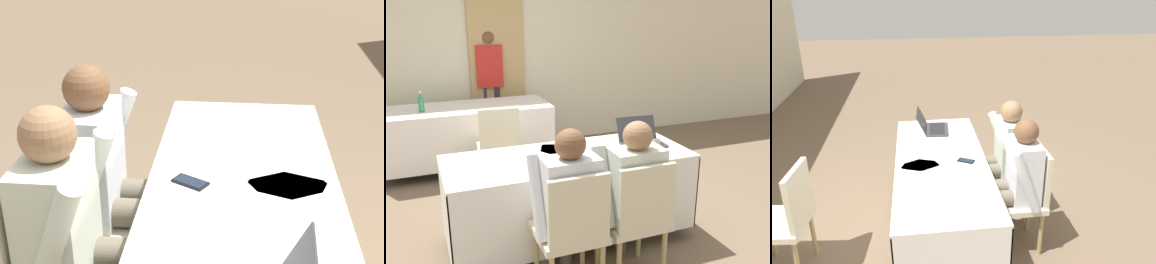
% 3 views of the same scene
% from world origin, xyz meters
% --- Properties ---
extents(ground_plane, '(24.00, 24.00, 0.00)m').
position_xyz_m(ground_plane, '(0.00, 0.00, 0.00)').
color(ground_plane, brown).
extents(conference_table_near, '(1.97, 0.78, 0.75)m').
position_xyz_m(conference_table_near, '(0.00, 0.00, 0.57)').
color(conference_table_near, white).
rests_on(conference_table_near, ground_plane).
extents(laptop, '(0.38, 0.33, 0.21)m').
position_xyz_m(laptop, '(0.68, 0.03, 0.79)').
color(laptop, '#333338').
rests_on(laptop, conference_table_near).
extents(cell_phone, '(0.13, 0.16, 0.01)m').
position_xyz_m(cell_phone, '(-0.05, -0.21, 0.76)').
color(cell_phone, black).
rests_on(cell_phone, conference_table_near).
extents(paper_beside_laptop, '(0.30, 0.35, 0.00)m').
position_xyz_m(paper_beside_laptop, '(-0.07, 0.17, 0.75)').
color(paper_beside_laptop, white).
rests_on(paper_beside_laptop, conference_table_near).
extents(paper_centre_table, '(0.32, 0.36, 0.00)m').
position_xyz_m(paper_centre_table, '(-0.07, 0.19, 0.75)').
color(paper_centre_table, white).
rests_on(paper_centre_table, conference_table_near).
extents(paper_left_edge, '(0.22, 0.30, 0.00)m').
position_xyz_m(paper_left_edge, '(0.14, -0.14, 0.75)').
color(paper_left_edge, white).
rests_on(paper_left_edge, conference_table_near).
extents(chair_near_left, '(0.44, 0.44, 0.92)m').
position_xyz_m(chair_near_left, '(-0.24, -0.69, 0.51)').
color(chair_near_left, tan).
rests_on(chair_near_left, ground_plane).
extents(chair_near_right, '(0.44, 0.44, 0.92)m').
position_xyz_m(chair_near_right, '(0.24, -0.69, 0.51)').
color(chair_near_right, tan).
rests_on(chair_near_right, ground_plane).
extents(chair_far_spare, '(0.48, 0.48, 0.92)m').
position_xyz_m(chair_far_spare, '(-0.32, 1.22, 0.51)').
color(chair_far_spare, tan).
rests_on(chair_far_spare, ground_plane).
extents(person_checkered_shirt, '(0.50, 0.52, 1.18)m').
position_xyz_m(person_checkered_shirt, '(-0.24, -0.59, 0.67)').
color(person_checkered_shirt, '#665B4C').
rests_on(person_checkered_shirt, ground_plane).
extents(person_white_shirt, '(0.50, 0.52, 1.18)m').
position_xyz_m(person_white_shirt, '(0.24, -0.59, 0.67)').
color(person_white_shirt, '#665B4C').
rests_on(person_white_shirt, ground_plane).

